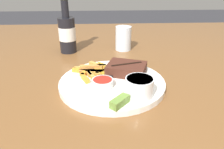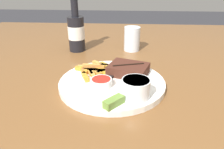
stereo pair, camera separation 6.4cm
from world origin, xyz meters
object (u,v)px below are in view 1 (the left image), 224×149
(fork_utensil, at_px, (86,77))
(knife_utensil, at_px, (114,74))
(steak_portion, at_px, (126,69))
(drinking_glass, at_px, (123,38))
(dipping_sauce_cup, at_px, (103,83))
(beer_bottle, at_px, (67,33))
(dinner_plate, at_px, (112,83))
(pickle_spear, at_px, (120,102))
(coleslaw_cup, at_px, (139,86))

(fork_utensil, relative_size, knife_utensil, 0.84)
(steak_portion, distance_m, drinking_glass, 0.28)
(dipping_sauce_cup, height_order, fork_utensil, dipping_sauce_cup)
(dipping_sauce_cup, relative_size, beer_bottle, 0.26)
(dipping_sauce_cup, relative_size, knife_utensil, 0.39)
(dinner_plate, relative_size, pickle_spear, 5.57)
(fork_utensil, bearing_deg, knife_utensil, 28.69)
(steak_portion, height_order, dipping_sauce_cup, steak_portion)
(beer_bottle, distance_m, drinking_glass, 0.24)
(fork_utensil, relative_size, drinking_glass, 1.30)
(dipping_sauce_cup, relative_size, pickle_spear, 1.08)
(dipping_sauce_cup, bearing_deg, dinner_plate, 51.28)
(dinner_plate, distance_m, knife_utensil, 0.04)
(steak_portion, relative_size, fork_utensil, 1.08)
(fork_utensil, bearing_deg, dinner_plate, 0.00)
(dinner_plate, xyz_separation_m, fork_utensil, (-0.08, 0.03, 0.01))
(dinner_plate, xyz_separation_m, knife_utensil, (0.01, 0.04, 0.01))
(dipping_sauce_cup, height_order, knife_utensil, dipping_sauce_cup)
(beer_bottle, bearing_deg, drinking_glass, 4.21)
(beer_bottle, bearing_deg, coleslaw_cup, -59.55)
(knife_utensil, relative_size, beer_bottle, 0.67)
(knife_utensil, relative_size, drinking_glass, 1.54)
(dipping_sauce_cup, bearing_deg, knife_utensil, 65.31)
(dinner_plate, distance_m, fork_utensil, 0.08)
(pickle_spear, relative_size, drinking_glass, 0.56)
(fork_utensil, relative_size, beer_bottle, 0.56)
(pickle_spear, bearing_deg, fork_utensil, 120.10)
(dinner_plate, bearing_deg, steak_portion, 45.88)
(coleslaw_cup, distance_m, fork_utensil, 0.19)
(fork_utensil, bearing_deg, drinking_glass, 82.94)
(steak_portion, distance_m, dipping_sauce_cup, 0.11)
(steak_portion, bearing_deg, beer_bottle, 129.66)
(steak_portion, xyz_separation_m, dipping_sauce_cup, (-0.08, -0.09, -0.00))
(coleslaw_cup, relative_size, dipping_sauce_cup, 1.22)
(drinking_glass, bearing_deg, dipping_sauce_cup, -104.32)
(dipping_sauce_cup, xyz_separation_m, beer_bottle, (-0.14, 0.35, 0.05))
(coleslaw_cup, height_order, drinking_glass, drinking_glass)
(steak_portion, relative_size, dipping_sauce_cup, 2.33)
(drinking_glass, bearing_deg, coleslaw_cup, -89.84)
(steak_portion, xyz_separation_m, fork_utensil, (-0.13, -0.02, -0.01))
(dinner_plate, height_order, beer_bottle, beer_bottle)
(pickle_spear, bearing_deg, dipping_sauce_cup, 112.75)
(dipping_sauce_cup, bearing_deg, pickle_spear, -67.25)
(dinner_plate, relative_size, steak_portion, 2.23)
(pickle_spear, relative_size, knife_utensil, 0.36)
(dipping_sauce_cup, distance_m, drinking_glass, 0.38)
(beer_bottle, bearing_deg, dinner_plate, -61.54)
(dinner_plate, relative_size, dipping_sauce_cup, 5.18)
(dipping_sauce_cup, height_order, beer_bottle, beer_bottle)
(knife_utensil, bearing_deg, beer_bottle, 59.56)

